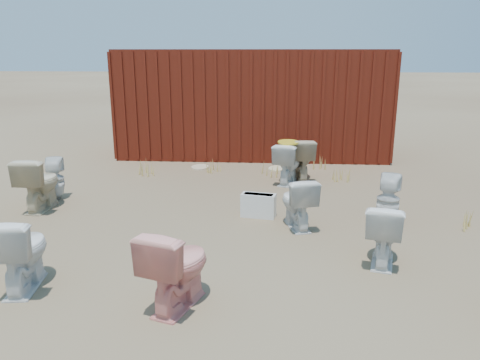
# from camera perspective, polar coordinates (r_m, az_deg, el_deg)

# --- Properties ---
(ground) EXTENTS (100.00, 100.00, 0.00)m
(ground) POSITION_cam_1_polar(r_m,az_deg,el_deg) (6.42, -0.37, -6.17)
(ground) COLOR brown
(ground) RESTS_ON ground
(shipping_container) EXTENTS (6.00, 2.40, 2.40)m
(shipping_container) POSITION_cam_1_polar(r_m,az_deg,el_deg) (11.22, 1.65, 9.49)
(shipping_container) COLOR #531D0D
(shipping_container) RESTS_ON ground
(toilet_front_a) EXTENTS (0.55, 0.84, 0.80)m
(toilet_front_a) POSITION_cam_1_polar(r_m,az_deg,el_deg) (5.29, -25.16, -7.88)
(toilet_front_a) COLOR white
(toilet_front_a) RESTS_ON ground
(toilet_front_pink) EXTENTS (0.69, 0.90, 0.81)m
(toilet_front_pink) POSITION_cam_1_polar(r_m,az_deg,el_deg) (4.51, -7.68, -10.40)
(toilet_front_pink) COLOR #FC9C91
(toilet_front_pink) RESTS_ON ground
(toilet_front_c) EXTENTS (0.58, 0.79, 0.72)m
(toilet_front_c) POSITION_cam_1_polar(r_m,az_deg,el_deg) (6.47, 7.00, -2.71)
(toilet_front_c) COLOR white
(toilet_front_c) RESTS_ON ground
(toilet_front_e) EXTENTS (0.58, 0.80, 0.73)m
(toilet_front_e) POSITION_cam_1_polar(r_m,az_deg,el_deg) (5.60, 17.13, -6.19)
(toilet_front_e) COLOR white
(toilet_front_e) RESTS_ON ground
(toilet_back_a) EXTENTS (0.38, 0.39, 0.69)m
(toilet_back_a) POSITION_cam_1_polar(r_m,az_deg,el_deg) (8.23, -21.68, 0.13)
(toilet_back_a) COLOR silver
(toilet_back_a) RESTS_ON ground
(toilet_back_beige_left) EXTENTS (0.46, 0.81, 0.83)m
(toilet_back_beige_left) POSITION_cam_1_polar(r_m,az_deg,el_deg) (7.78, -23.30, -0.36)
(toilet_back_beige_left) COLOR beige
(toilet_back_beige_left) RESTS_ON ground
(toilet_back_beige_right) EXTENTS (0.53, 0.82, 0.79)m
(toilet_back_beige_right) POSITION_cam_1_polar(r_m,az_deg,el_deg) (8.93, 7.44, 2.59)
(toilet_back_beige_right) COLOR #C5B290
(toilet_back_beige_right) RESTS_ON ground
(toilet_back_yellowlid) EXTENTS (0.62, 0.84, 0.76)m
(toilet_back_yellowlid) POSITION_cam_1_polar(r_m,az_deg,el_deg) (8.61, 5.84, 2.05)
(toilet_back_yellowlid) COLOR white
(toilet_back_yellowlid) RESTS_ON ground
(toilet_back_e) EXTENTS (0.41, 0.42, 0.70)m
(toilet_back_e) POSITION_cam_1_polar(r_m,az_deg,el_deg) (6.90, 17.61, -2.25)
(toilet_back_e) COLOR silver
(toilet_back_e) RESTS_ON ground
(yellow_lid) EXTENTS (0.38, 0.48, 0.02)m
(yellow_lid) POSITION_cam_1_polar(r_m,az_deg,el_deg) (8.53, 5.92, 4.61)
(yellow_lid) COLOR gold
(yellow_lid) RESTS_ON toilet_back_yellowlid
(loose_tank) EXTENTS (0.53, 0.29, 0.35)m
(loose_tank) POSITION_cam_1_polar(r_m,az_deg,el_deg) (6.88, 2.26, -3.12)
(loose_tank) COLOR silver
(loose_tank) RESTS_ON ground
(loose_lid_near) EXTENTS (0.55, 0.61, 0.02)m
(loose_lid_near) POSITION_cam_1_polar(r_m,az_deg,el_deg) (9.74, 4.65, 1.42)
(loose_lid_near) COLOR beige
(loose_lid_near) RESTS_ON ground
(loose_lid_far) EXTENTS (0.36, 0.47, 0.02)m
(loose_lid_far) POSITION_cam_1_polar(r_m,az_deg,el_deg) (9.85, -4.90, 1.58)
(loose_lid_far) COLOR beige
(loose_lid_far) RESTS_ON ground
(weed_clump_a) EXTENTS (0.36, 0.36, 0.29)m
(weed_clump_a) POSITION_cam_1_polar(r_m,az_deg,el_deg) (9.38, -11.13, 1.46)
(weed_clump_a) COLOR #B49848
(weed_clump_a) RESTS_ON ground
(weed_clump_b) EXTENTS (0.32, 0.32, 0.25)m
(weed_clump_b) POSITION_cam_1_polar(r_m,az_deg,el_deg) (9.19, 3.78, 1.31)
(weed_clump_b) COLOR #B49848
(weed_clump_b) RESTS_ON ground
(weed_clump_c) EXTENTS (0.36, 0.36, 0.28)m
(weed_clump_c) POSITION_cam_1_polar(r_m,az_deg,el_deg) (8.97, 12.42, 0.72)
(weed_clump_c) COLOR #B49848
(weed_clump_c) RESTS_ON ground
(weed_clump_d) EXTENTS (0.30, 0.30, 0.23)m
(weed_clump_d) POSITION_cam_1_polar(r_m,az_deg,el_deg) (9.48, -3.18, 1.72)
(weed_clump_d) COLOR #B49848
(weed_clump_d) RESTS_ON ground
(weed_clump_e) EXTENTS (0.34, 0.34, 0.32)m
(weed_clump_e) POSITION_cam_1_polar(r_m,az_deg,el_deg) (9.75, 9.69, 2.17)
(weed_clump_e) COLOR #B49848
(weed_clump_e) RESTS_ON ground
(weed_clump_f) EXTENTS (0.28, 0.28, 0.28)m
(weed_clump_f) POSITION_cam_1_polar(r_m,az_deg,el_deg) (7.12, 25.65, -4.35)
(weed_clump_f) COLOR #B49848
(weed_clump_f) RESTS_ON ground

